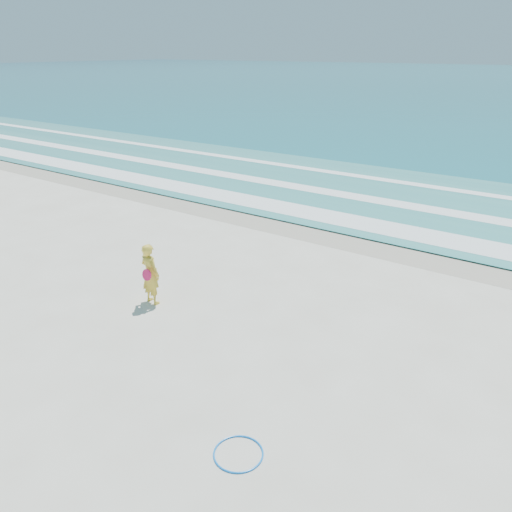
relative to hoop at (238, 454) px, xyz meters
The scene contains 8 objects.
ground 2.84m from the hoop, behind, with size 400.00×400.00×0.00m, color silver.
wet_sand 9.84m from the hoop, 106.61° to the left, with size 400.00×2.40×0.00m, color #B2A893.
shallow 14.70m from the hoop, 101.03° to the left, with size 400.00×10.00×0.01m, color #59B7AD.
foam_near 11.09m from the hoop, 104.69° to the left, with size 400.00×1.40×0.01m, color white.
foam_mid 13.91m from the hoop, 101.66° to the left, with size 400.00×0.90×0.01m, color white.
foam_far 17.16m from the hoop, 99.43° to the left, with size 400.00×0.60×0.01m, color white.
hoop is the anchor object (origin of this frame).
woman 5.29m from the hoop, 149.38° to the left, with size 0.57×0.42×1.47m.
Camera 1 is at (6.26, -4.92, 5.54)m, focal length 35.00 mm.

